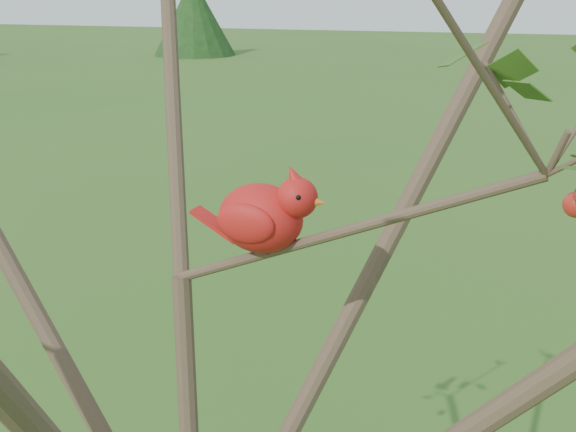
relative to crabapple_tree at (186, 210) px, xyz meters
name	(u,v)px	position (x,y,z in m)	size (l,w,h in m)	color
crabapple_tree	(186,210)	(0.00, 0.00, 0.00)	(2.35, 2.05, 2.95)	#3F2C22
cardinal	(265,215)	(0.09, 0.11, -0.03)	(0.25, 0.13, 0.17)	red
distant_trees	(387,15)	(-3.91, 23.99, -0.62)	(41.49, 17.14, 3.26)	#3F2C22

